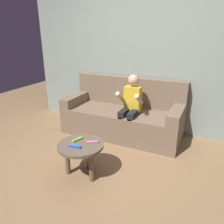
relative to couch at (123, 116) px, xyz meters
name	(u,v)px	position (x,y,z in m)	size (l,w,h in m)	color
ground_plane	(97,181)	(0.23, -1.34, -0.31)	(8.73, 8.73, 0.00)	olive
wall_back	(146,58)	(0.23, 0.39, 0.94)	(4.36, 0.05, 2.50)	gray
couch	(123,116)	(0.00, 0.00, 0.00)	(1.95, 0.80, 0.93)	#75604C
person_seated_on_couch	(130,105)	(0.19, -0.19, 0.28)	(0.36, 0.44, 1.05)	black
coffee_table	(81,150)	(0.00, -1.31, 0.03)	(0.55, 0.55, 0.42)	brown
game_remote_pink_near_edge	(92,142)	(0.11, -1.24, 0.12)	(0.14, 0.10, 0.03)	pink
game_remote_blue_center	(75,146)	(-0.01, -1.40, 0.12)	(0.14, 0.05, 0.03)	blue
game_remote_lime_far_corner	(77,140)	(-0.08, -1.26, 0.12)	(0.08, 0.14, 0.03)	#72C638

